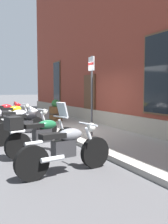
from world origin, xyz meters
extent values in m
plane|color=#424244|center=(0.00, 0.00, 0.00)|extent=(140.00, 140.00, 0.00)
cube|color=gray|center=(0.00, 1.24, 0.06)|extent=(28.94, 2.48, 0.13)
cube|color=gray|center=(0.00, 2.44, 0.35)|extent=(22.94, 0.10, 0.70)
cube|color=#513823|center=(-6.88, 2.46, 2.10)|extent=(1.22, 0.06, 2.52)
cube|color=black|center=(-6.88, 2.43, 2.10)|extent=(1.10, 0.03, 2.40)
cube|color=#472B19|center=(-2.29, 2.45, 1.15)|extent=(1.10, 0.08, 2.30)
cube|color=#513823|center=(2.29, 2.46, 2.10)|extent=(1.22, 0.06, 2.52)
cube|color=black|center=(2.29, 2.43, 2.10)|extent=(1.10, 0.03, 2.40)
cylinder|color=black|center=(-3.94, -0.51, 0.32)|extent=(0.18, 0.65, 0.65)
cylinder|color=silver|center=(-3.93, -0.61, 0.59)|extent=(0.10, 0.33, 0.67)
cube|color=#28282B|center=(-3.88, -1.27, 0.50)|extent=(0.26, 0.46, 0.32)
ellipsoid|color=red|center=(-3.89, -1.12, 0.81)|extent=(0.30, 0.54, 0.24)
cylinder|color=silver|center=(-3.93, -0.69, 0.98)|extent=(0.62, 0.09, 0.04)
cone|color=red|center=(-3.94, -0.56, 0.88)|extent=(0.39, 0.37, 0.36)
cylinder|color=black|center=(-2.63, -0.34, 0.34)|extent=(0.25, 0.69, 0.68)
cylinder|color=silver|center=(-2.61, -0.44, 0.60)|extent=(0.13, 0.32, 0.65)
cube|color=#28282B|center=(-2.47, -1.10, 0.52)|extent=(0.30, 0.47, 0.32)
ellipsoid|color=gold|center=(-2.50, -0.95, 0.81)|extent=(0.36, 0.56, 0.24)
cube|color=black|center=(-2.43, -1.32, 0.82)|extent=(0.31, 0.51, 0.10)
cylinder|color=silver|center=(-2.59, -0.52, 0.98)|extent=(0.62, 0.16, 0.04)
cylinder|color=silver|center=(-2.30, -1.37, 0.39)|extent=(0.18, 0.46, 0.09)
sphere|color=silver|center=(-2.61, -0.44, 0.91)|extent=(0.18, 0.18, 0.18)
cylinder|color=black|center=(-0.94, -0.52, 0.31)|extent=(0.14, 0.62, 0.61)
cylinder|color=silver|center=(-0.94, -0.62, 0.56)|extent=(0.08, 0.31, 0.64)
cube|color=#28282B|center=(-0.91, -1.27, 0.49)|extent=(0.24, 0.45, 0.32)
ellipsoid|color=silver|center=(-0.92, -1.12, 0.77)|extent=(0.28, 0.53, 0.24)
cube|color=black|center=(-0.91, -1.49, 0.78)|extent=(0.24, 0.49, 0.10)
cylinder|color=silver|center=(-0.94, -0.70, 0.94)|extent=(0.62, 0.06, 0.04)
cylinder|color=silver|center=(-0.78, -1.56, 0.36)|extent=(0.11, 0.45, 0.09)
cone|color=silver|center=(-0.94, -0.57, 0.84)|extent=(0.37, 0.35, 0.36)
cylinder|color=black|center=(0.54, -0.51, 0.34)|extent=(0.29, 0.68, 0.67)
cylinder|color=black|center=(0.93, -1.97, 0.34)|extent=(0.29, 0.68, 0.67)
cylinder|color=silver|center=(0.57, -0.61, 0.60)|extent=(0.15, 0.32, 0.65)
cube|color=#28282B|center=(0.75, -1.29, 0.52)|extent=(0.33, 0.48, 0.32)
ellipsoid|color=black|center=(0.71, -1.14, 0.81)|extent=(0.38, 0.57, 0.24)
cube|color=black|center=(0.81, -1.51, 0.82)|extent=(0.34, 0.52, 0.10)
cylinder|color=silver|center=(0.59, -0.68, 0.98)|extent=(0.61, 0.19, 0.04)
cylinder|color=silver|center=(0.94, -1.55, 0.39)|extent=(0.20, 0.46, 0.09)
sphere|color=silver|center=(0.57, -0.61, 0.91)|extent=(0.18, 0.18, 0.18)
cylinder|color=black|center=(2.28, -0.54, 0.32)|extent=(0.27, 0.65, 0.64)
cylinder|color=black|center=(2.61, -1.86, 0.32)|extent=(0.27, 0.65, 0.64)
cylinder|color=silver|center=(2.31, -0.64, 0.56)|extent=(0.14, 0.31, 0.61)
cube|color=#28282B|center=(2.46, -1.25, 0.50)|extent=(0.32, 0.48, 0.32)
ellipsoid|color=#195633|center=(2.42, -1.10, 0.75)|extent=(0.38, 0.57, 0.24)
cube|color=black|center=(2.52, -1.47, 0.76)|extent=(0.33, 0.52, 0.10)
cylinder|color=silver|center=(2.33, -0.71, 0.92)|extent=(0.61, 0.19, 0.04)
cylinder|color=silver|center=(2.65, -1.51, 0.37)|extent=(0.20, 0.46, 0.09)
cube|color=#B2BCC6|center=(2.31, -0.66, 1.10)|extent=(0.38, 0.23, 0.40)
cube|color=black|center=(2.64, -1.96, 0.86)|extent=(0.43, 0.40, 0.30)
cylinder|color=black|center=(3.89, -0.53, 0.32)|extent=(0.22, 0.66, 0.65)
cylinder|color=black|center=(4.10, -1.92, 0.32)|extent=(0.22, 0.66, 0.65)
cylinder|color=silver|center=(3.90, -0.63, 0.57)|extent=(0.12, 0.31, 0.61)
cube|color=#28282B|center=(4.00, -1.27, 0.50)|extent=(0.28, 0.47, 0.32)
ellipsoid|color=slate|center=(3.98, -1.13, 0.76)|extent=(0.34, 0.55, 0.24)
cube|color=black|center=(4.04, -1.50, 0.77)|extent=(0.29, 0.51, 0.10)
cylinder|color=silver|center=(3.92, -0.71, 0.93)|extent=(0.62, 0.13, 0.04)
cylinder|color=silver|center=(4.17, -1.55, 0.37)|extent=(0.16, 0.46, 0.09)
sphere|color=silver|center=(3.90, -0.63, 0.86)|extent=(0.18, 0.18, 0.18)
cylinder|color=#4C4C51|center=(1.15, 0.79, 1.41)|extent=(0.06, 0.06, 2.56)
cube|color=white|center=(1.15, 0.77, 2.44)|extent=(0.36, 0.03, 0.44)
cube|color=red|center=(1.15, 0.76, 2.44)|extent=(0.36, 0.01, 0.08)
cylinder|color=brown|center=(-3.16, 1.06, 0.47)|extent=(0.63, 0.63, 0.68)
cylinder|color=black|center=(-3.16, 1.06, 0.47)|extent=(0.66, 0.66, 0.04)
sphere|color=#28602D|center=(-3.16, 1.06, 0.95)|extent=(0.40, 0.40, 0.40)
camera|label=1|loc=(8.53, -3.00, 1.63)|focal=41.34mm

